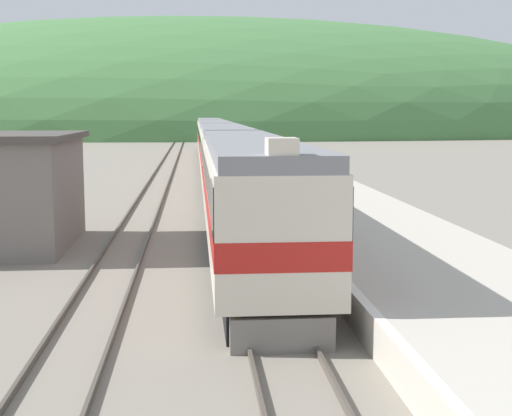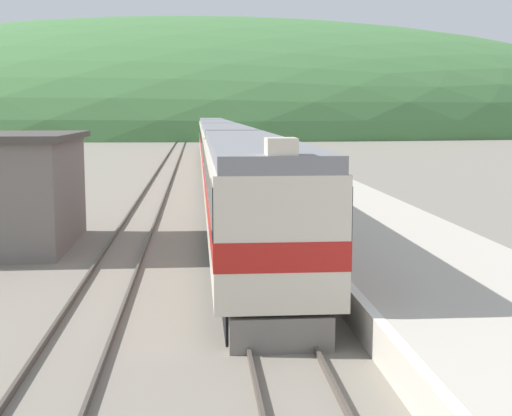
% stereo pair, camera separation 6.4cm
% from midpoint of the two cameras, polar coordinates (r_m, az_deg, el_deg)
% --- Properties ---
extents(track_main, '(1.52, 180.00, 0.16)m').
position_cam_midpoint_polar(track_main, '(69.93, -3.44, 3.65)').
color(track_main, '#4C443D').
rests_on(track_main, ground).
extents(track_siding, '(1.52, 180.00, 0.16)m').
position_cam_midpoint_polar(track_siding, '(69.96, -7.07, 3.60)').
color(track_siding, '#4C443D').
rests_on(track_siding, ground).
extents(platform, '(6.08, 140.00, 0.88)m').
position_cam_midpoint_polar(platform, '(50.39, 2.69, 2.45)').
color(platform, '#BCB5A5').
rests_on(platform, ground).
extents(distant_hills, '(231.33, 104.10, 52.13)m').
position_cam_midpoint_polar(distant_hills, '(169.35, -4.32, 6.03)').
color(distant_hills, '#477A42').
rests_on(distant_hills, ground).
extents(express_train_lead_car, '(2.91, 19.48, 4.55)m').
position_cam_midpoint_polar(express_train_lead_car, '(24.10, -0.63, 1.08)').
color(express_train_lead_car, black).
rests_on(express_train_lead_car, ground).
extents(carriage_second, '(2.90, 19.65, 4.19)m').
position_cam_midpoint_polar(carriage_second, '(44.67, -2.62, 4.14)').
color(carriage_second, black).
rests_on(carriage_second, ground).
extents(carriage_third, '(2.90, 19.65, 4.19)m').
position_cam_midpoint_polar(carriage_third, '(65.16, -3.35, 5.28)').
color(carriage_third, black).
rests_on(carriage_third, ground).
extents(carriage_fourth, '(2.90, 19.65, 4.19)m').
position_cam_midpoint_polar(carriage_fourth, '(85.68, -3.73, 5.87)').
color(carriage_fourth, black).
rests_on(carriage_fourth, ground).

